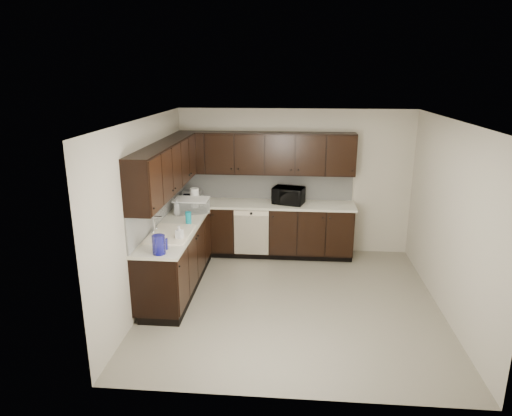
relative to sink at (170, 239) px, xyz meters
The scene contains 20 objects.
floor 1.90m from the sink, ahead, with size 4.00×4.00×0.00m, color gray.
ceiling 2.33m from the sink, ahead, with size 4.00×4.00×0.00m, color white.
wall_back 2.65m from the sink, 50.13° to the left, with size 4.00×0.02×2.50m, color #BAB19E.
wall_left 0.49m from the sink, behind, with size 0.02×4.00×2.50m, color #BAB19E.
wall_right 3.70m from the sink, ahead, with size 0.02×4.00×2.50m, color #BAB19E.
wall_front 2.63m from the sink, 49.77° to the right, with size 4.00×0.02×2.50m, color #BAB19E.
lower_cabinets 1.39m from the sink, 58.99° to the left, with size 3.00×2.80×0.90m.
countertop 1.31m from the sink, 59.01° to the left, with size 3.03×2.83×0.04m.
backsplash 1.44m from the sink, 70.83° to the left, with size 3.00×2.80×0.48m.
upper_cabinets 1.61m from the sink, 64.56° to the left, with size 3.00×2.80×0.70m.
dishwasher 1.76m from the sink, 55.40° to the left, with size 0.58×0.04×0.78m.
sink is the anchor object (origin of this frame).
microwave 2.34m from the sink, 47.05° to the left, with size 0.51×0.34×0.28m, color black.
soap_bottle_a 0.28m from the sink, 42.45° to the right, with size 0.09×0.09×0.19m, color gray.
soap_bottle_b 0.94m from the sink, 98.43° to the left, with size 0.10×0.10×0.25m, color gray.
toaster_oven 1.72m from the sink, 92.30° to the left, with size 0.31×0.23×0.19m, color #ACACAE.
storage_bin 1.11m from the sink, 86.94° to the left, with size 0.52×0.38×0.20m, color silver.
blue_pitcher 0.71m from the sink, 85.55° to the right, with size 0.16×0.16×0.24m, color #0E0E80.
teal_tumbler 0.51m from the sink, 71.56° to the left, with size 0.09×0.09×0.19m, color #0D8396.
paper_towel_roll 1.38m from the sink, 87.76° to the left, with size 0.14×0.14×0.32m, color white.
Camera 1 is at (-0.01, -5.76, 3.05)m, focal length 32.00 mm.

